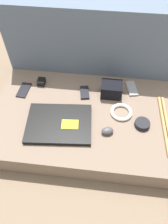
{
  "coord_description": "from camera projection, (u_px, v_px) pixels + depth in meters",
  "views": [
    {
      "loc": [
        0.09,
        -0.75,
        1.12
      ],
      "look_at": [
        0.0,
        0.0,
        0.15
      ],
      "focal_mm": 35.0,
      "sensor_mm": 36.0,
      "label": 1
    }
  ],
  "objects": [
    {
      "name": "phone_black",
      "position": [
        24.0,
        90.0,
        1.35
      ],
      "size": [
        0.07,
        0.13,
        0.01
      ],
      "rotation": [
        0.0,
        0.0,
        -0.07
      ],
      "color": "black",
      "rests_on": "couch_seat"
    },
    {
      "name": "camera_pouch",
      "position": [
        111.0,
        89.0,
        1.3
      ],
      "size": [
        0.12,
        0.1,
        0.09
      ],
      "color": "black",
      "rests_on": "couch_seat"
    },
    {
      "name": "charger_brick",
      "position": [
        41.0,
        82.0,
        1.38
      ],
      "size": [
        0.05,
        0.05,
        0.04
      ],
      "color": "black",
      "rests_on": "couch_seat"
    },
    {
      "name": "ground_plane",
      "position": [
        84.0,
        127.0,
        1.35
      ],
      "size": [
        8.0,
        8.0,
        0.0
      ],
      "primitive_type": "plane",
      "color": "#7A6651"
    },
    {
      "name": "speaker_puck",
      "position": [
        142.0,
        124.0,
        1.18
      ],
      "size": [
        0.08,
        0.08,
        0.03
      ],
      "color": "black",
      "rests_on": "couch_seat"
    },
    {
      "name": "phone_small",
      "position": [
        132.0,
        88.0,
        1.36
      ],
      "size": [
        0.08,
        0.13,
        0.01
      ],
      "rotation": [
        0.0,
        0.0,
        0.22
      ],
      "color": "#99999E",
      "rests_on": "couch_seat"
    },
    {
      "name": "couch_seat",
      "position": [
        84.0,
        121.0,
        1.29
      ],
      "size": [
        1.05,
        0.66,
        0.13
      ],
      "color": "#7A6656",
      "rests_on": "ground_plane"
    },
    {
      "name": "couch_backrest",
      "position": [
        92.0,
        46.0,
        1.38
      ],
      "size": [
        1.05,
        0.2,
        0.57
      ],
      "color": "slate",
      "rests_on": "ground_plane"
    },
    {
      "name": "computer_mouse",
      "position": [
        107.0,
        131.0,
        1.15
      ],
      "size": [
        0.07,
        0.06,
        0.04
      ],
      "rotation": [
        0.0,
        0.0,
        0.3
      ],
      "color": "#4C4C51",
      "rests_on": "couch_seat"
    },
    {
      "name": "cable_coil",
      "position": [
        121.0,
        112.0,
        1.24
      ],
      "size": [
        0.13,
        0.13,
        0.02
      ],
      "color": "white",
      "rests_on": "couch_seat"
    },
    {
      "name": "drumstick_pair",
      "position": [
        165.0,
        124.0,
        1.19
      ],
      "size": [
        0.05,
        0.39,
        0.02
      ],
      "rotation": [
        0.0,
        0.0,
        0.04
      ],
      "color": "tan",
      "rests_on": "couch_seat"
    },
    {
      "name": "laptop",
      "position": [
        59.0,
        123.0,
        1.19
      ],
      "size": [
        0.37,
        0.29,
        0.03
      ],
      "rotation": [
        0.0,
        0.0,
        0.09
      ],
      "color": "black",
      "rests_on": "couch_seat"
    },
    {
      "name": "phone_silver",
      "position": [
        85.0,
        93.0,
        1.33
      ],
      "size": [
        0.07,
        0.11,
        0.01
      ],
      "rotation": [
        0.0,
        0.0,
        0.18
      ],
      "color": "black",
      "rests_on": "couch_seat"
    }
  ]
}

